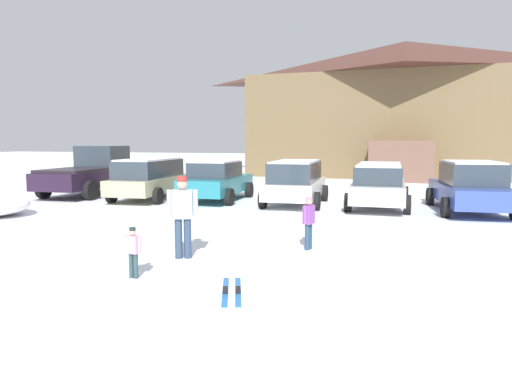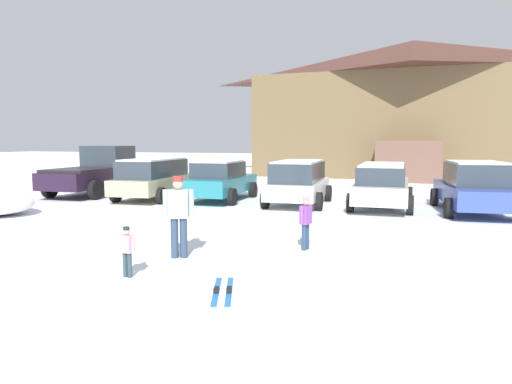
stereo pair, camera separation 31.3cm
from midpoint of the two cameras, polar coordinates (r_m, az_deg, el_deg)
ground at (r=5.63m, az=-11.54°, el=-18.60°), size 160.00×160.00×0.00m
ski_lodge at (r=33.68m, az=19.13°, el=9.90°), size 20.84×11.98×9.17m
parked_beige_suv at (r=19.08m, az=-12.15°, el=1.82°), size 2.35×4.59×1.66m
parked_teal_hatchback at (r=18.24m, az=-4.02°, el=1.48°), size 2.19×4.21×1.60m
parked_white_suv at (r=17.02m, az=5.85°, el=1.36°), size 2.23×4.15×1.65m
parked_silver_wagon at (r=16.88m, az=16.02°, el=1.01°), size 2.12×4.79×1.57m
parked_blue_hatchback at (r=16.74m, az=26.10°, el=0.55°), size 2.51×4.81×1.71m
pickup_truck at (r=21.63m, az=-18.74°, el=2.40°), size 2.66×5.40×2.15m
skier_child_in_pink_snowsuit at (r=8.24m, az=-14.78°, el=-6.89°), size 0.33×0.16×0.89m
skier_child_in_purple_jacket at (r=10.00m, az=7.12°, el=-3.50°), size 0.24×0.42×1.16m
skier_adult_in_blue_parka at (r=9.31m, az=-8.71°, el=-2.48°), size 0.58×0.38×1.67m
pair_of_skis at (r=7.35m, az=-2.93°, el=-12.23°), size 0.73×1.39×0.08m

